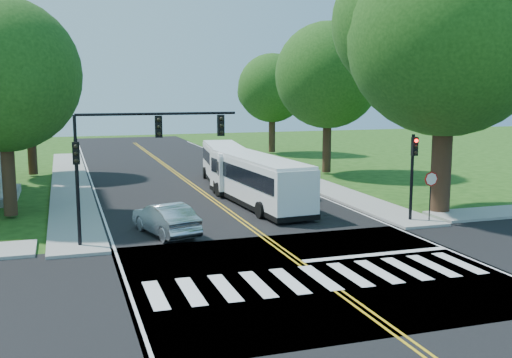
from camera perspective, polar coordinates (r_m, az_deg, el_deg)
name	(u,v)px	position (r m, az deg, el deg)	size (l,w,h in m)	color
ground	(314,274)	(22.69, 5.59, -8.98)	(140.00, 140.00, 0.00)	#1B4010
road	(204,194)	(39.39, -4.93, -1.41)	(14.00, 96.00, 0.01)	black
cross_road	(314,274)	(22.69, 5.59, -8.97)	(60.00, 12.00, 0.01)	black
center_line	(192,184)	(43.24, -6.14, -0.51)	(0.36, 70.00, 0.01)	gold
edge_line_w	(94,189)	(42.39, -15.17, -0.95)	(0.12, 70.00, 0.01)	silver
edge_line_e	(280,180)	(45.11, 2.34, -0.09)	(0.12, 70.00, 0.01)	silver
crosswalk	(320,277)	(22.25, 6.11, -9.31)	(12.60, 3.00, 0.01)	silver
stop_bar	(376,254)	(25.57, 11.40, -7.05)	(6.60, 0.40, 0.01)	silver
sidewalk_nw	(70,183)	(45.30, -17.26, -0.36)	(2.60, 40.00, 0.15)	gray
sidewalk_ne	(285,173)	(48.40, 2.77, 0.57)	(2.60, 40.00, 0.15)	gray
tree_ne_big	(447,36)	(34.20, 17.76, 12.88)	(10.80, 10.80, 14.91)	#352315
tree_west_near	(2,75)	(33.91, -23.00, 9.10)	(8.00, 8.00, 11.40)	#352315
tree_west_far	(28,86)	(49.84, -20.85, 8.24)	(7.60, 7.60, 10.67)	#352315
tree_east_mid	(328,75)	(48.25, 6.88, 9.77)	(8.40, 8.40, 11.93)	#352315
tree_east_far	(272,88)	(63.45, 1.55, 8.64)	(7.20, 7.20, 10.34)	#352315
signal_nw	(132,146)	(26.49, -11.72, 3.10)	(7.15, 0.46, 5.66)	black
signal_ne	(413,166)	(31.46, 14.71, 1.25)	(0.30, 0.46, 4.40)	black
stop_sign	(431,184)	(31.65, 16.32, -0.48)	(0.76, 0.08, 2.53)	black
bus_lead	(258,180)	(35.14, 0.15, -0.07)	(3.26, 11.32, 2.89)	white
bus_follow	(226,165)	(42.60, -2.84, 1.38)	(3.74, 11.02, 2.79)	white
hatchback	(165,219)	(28.53, -8.62, -3.78)	(1.60, 4.59, 1.51)	silver
suv	(290,187)	(38.39, 3.24, -0.73)	(2.00, 4.35, 1.21)	silver
dark_sedan	(271,176)	(42.96, 1.40, 0.33)	(1.78, 4.38, 1.27)	black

